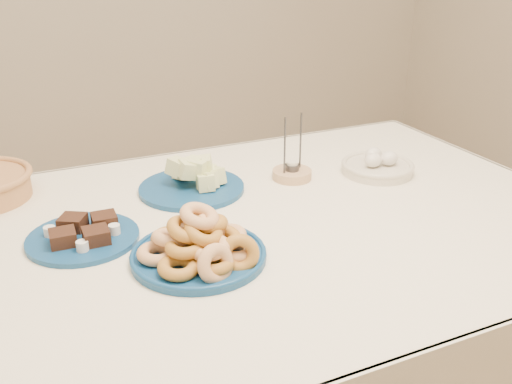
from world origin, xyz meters
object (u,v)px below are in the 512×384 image
(dining_table, at_px, (248,261))
(candle_holder, at_px, (292,173))
(brownie_plate, at_px, (83,235))
(donut_platter, at_px, (200,245))
(melon_plate, at_px, (193,180))
(egg_bowl, at_px, (378,166))

(dining_table, bearing_deg, candle_holder, 41.59)
(dining_table, distance_m, brownie_plate, 0.40)
(dining_table, xyz_separation_m, donut_platter, (-0.16, -0.12, 0.14))
(melon_plate, relative_size, brownie_plate, 1.09)
(donut_platter, relative_size, egg_bowl, 1.45)
(melon_plate, relative_size, egg_bowl, 1.36)
(candle_holder, xyz_separation_m, egg_bowl, (0.25, -0.07, 0.00))
(dining_table, relative_size, egg_bowl, 7.49)
(donut_platter, distance_m, melon_plate, 0.38)
(donut_platter, xyz_separation_m, candle_holder, (0.39, 0.32, -0.02))
(dining_table, height_order, donut_platter, donut_platter)
(dining_table, distance_m, donut_platter, 0.25)
(dining_table, distance_m, candle_holder, 0.33)
(brownie_plate, bearing_deg, dining_table, -10.96)
(dining_table, height_order, candle_holder, candle_holder)
(melon_plate, xyz_separation_m, candle_holder, (0.28, -0.04, -0.01))
(dining_table, bearing_deg, donut_platter, -143.30)
(donut_platter, xyz_separation_m, egg_bowl, (0.64, 0.26, -0.01))
(donut_platter, height_order, brownie_plate, donut_platter)
(candle_holder, height_order, egg_bowl, candle_holder)
(melon_plate, distance_m, egg_bowl, 0.54)
(donut_platter, height_order, egg_bowl, donut_platter)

